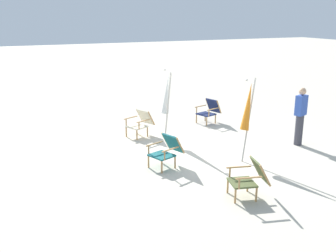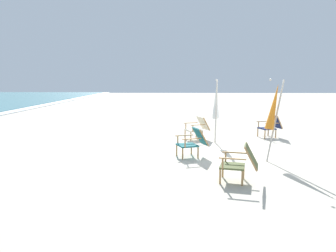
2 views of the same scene
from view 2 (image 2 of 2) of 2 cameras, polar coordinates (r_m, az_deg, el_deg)
ground_plane at (r=9.53m, az=13.64°, el=-4.59°), size 80.00×80.00×0.00m
beach_chair_front_right at (r=12.27m, az=17.48°, el=0.11°), size 0.76×0.87×0.80m
beach_chair_front_left at (r=6.78m, az=12.57°, el=-6.07°), size 0.74×0.87×0.79m
beach_chair_mid_center at (r=11.38m, az=5.25°, el=-0.17°), size 0.82×0.92×0.78m
beach_chair_back_right at (r=8.80m, az=4.40°, el=-2.63°), size 0.79×0.91×0.78m
umbrella_furled_white at (r=10.55m, az=8.39°, el=4.23°), size 0.59×0.25×2.08m
umbrella_furled_orange at (r=8.59m, az=17.94°, el=3.09°), size 0.39×0.54×2.09m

